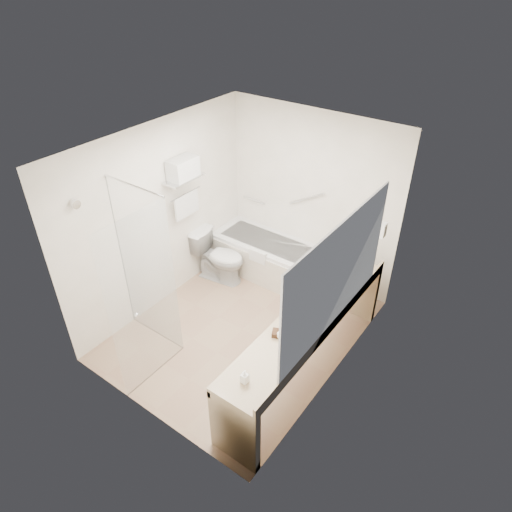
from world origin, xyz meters
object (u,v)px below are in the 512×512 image
Objects in this scene: bathtub at (266,256)px; vanity_counter at (307,333)px; amenity_basket at (280,334)px; water_bottle_left at (358,265)px; toilet at (219,257)px.

bathtub is 0.59× the size of vanity_counter.
amenity_basket is (1.42, -1.79, 0.60)m from bathtub.
vanity_counter is 12.06× the size of water_bottle_left.
vanity_counter is 2.16m from toilet.
water_bottle_left reaches higher than amenity_basket.
vanity_counter is at bearing -121.90° from toilet.
bathtub is 2.36m from amenity_basket.
water_bottle_left is (0.05, 1.08, 0.31)m from vanity_counter.
vanity_counter is 3.47× the size of toilet.
toilet is 2.12m from water_bottle_left.
vanity_counter is (1.52, -1.39, 0.36)m from bathtub.
amenity_basket is at bearing -105.12° from vanity_counter.
bathtub is 1.74m from water_bottle_left.
vanity_counter is 0.47m from amenity_basket.
water_bottle_left is at bearing 83.91° from amenity_basket.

